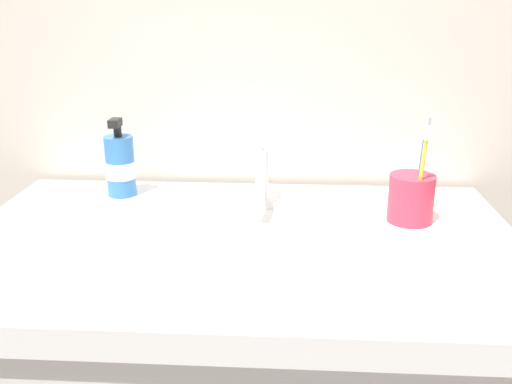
{
  "coord_description": "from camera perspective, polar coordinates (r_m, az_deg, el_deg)",
  "views": [
    {
      "loc": [
        0.08,
        -0.9,
        1.29
      ],
      "look_at": [
        0.03,
        -0.02,
        0.99
      ],
      "focal_mm": 40.18,
      "sensor_mm": 36.0,
      "label": 1
    }
  ],
  "objects": [
    {
      "name": "sink_basin",
      "position": [
        0.96,
        -0.11,
        -8.39
      ],
      "size": [
        0.43,
        0.43,
        0.13
      ],
      "color": "white",
      "rests_on": "vanity_counter"
    },
    {
      "name": "toothbrush_blue",
      "position": [
        1.08,
        16.19,
        2.98
      ],
      "size": [
        0.02,
        0.03,
        0.18
      ],
      "color": "blue",
      "rests_on": "toothbrush_cup"
    },
    {
      "name": "soap_dispenser",
      "position": [
        1.21,
        -13.37,
        2.57
      ],
      "size": [
        0.06,
        0.06,
        0.16
      ],
      "color": "#3372BF",
      "rests_on": "vanity_counter"
    },
    {
      "name": "tiled_wall_back",
      "position": [
        1.25,
        -0.36,
        14.57
      ],
      "size": [
        2.16,
        0.04,
        2.4
      ],
      "primitive_type": "cube",
      "color": "beige",
      "rests_on": "ground"
    },
    {
      "name": "toothbrush_cup",
      "position": [
        1.08,
        15.18,
        -0.62
      ],
      "size": [
        0.08,
        0.08,
        0.09
      ],
      "primitive_type": "cylinder",
      "color": "#D8334C",
      "rests_on": "vanity_counter"
    },
    {
      "name": "faucet",
      "position": [
        1.1,
        0.54,
        1.41
      ],
      "size": [
        0.02,
        0.17,
        0.12
      ],
      "color": "silver",
      "rests_on": "sink_basin"
    },
    {
      "name": "toothbrush_yellow",
      "position": [
        1.03,
        16.19,
        2.2
      ],
      "size": [
        0.02,
        0.02,
        0.18
      ],
      "color": "yellow",
      "rests_on": "toothbrush_cup"
    }
  ]
}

